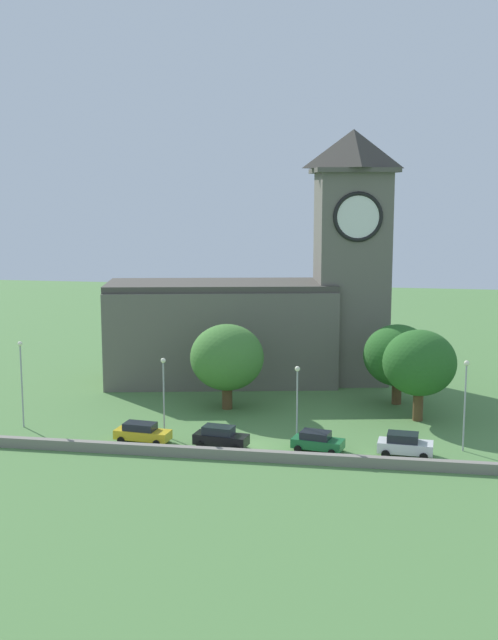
{
  "coord_description": "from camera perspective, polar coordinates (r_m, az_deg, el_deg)",
  "views": [
    {
      "loc": [
        10.61,
        -63.59,
        21.28
      ],
      "look_at": [
        -1.7,
        9.34,
        9.27
      ],
      "focal_mm": 44.86,
      "sensor_mm": 36.0,
      "label": 1
    }
  ],
  "objects": [
    {
      "name": "tree_churchyard",
      "position": [
        75.7,
        12.07,
        -3.03
      ],
      "size": [
        6.82,
        6.82,
        8.59
      ],
      "color": "brown",
      "rests_on": "ground"
    },
    {
      "name": "car_white",
      "position": [
        66.61,
        11.05,
        -8.72
      ],
      "size": [
        4.53,
        2.54,
        1.89
      ],
      "color": "silver",
      "rests_on": "ground"
    },
    {
      "name": "church",
      "position": [
        89.16,
        1.53,
        1.22
      ],
      "size": [
        32.73,
        15.37,
        27.85
      ],
      "color": "#666056",
      "rests_on": "ground"
    },
    {
      "name": "tree_by_tower",
      "position": [
        78.1,
        -1.58,
        -2.69
      ],
      "size": [
        7.21,
        7.21,
        8.43
      ],
      "color": "brown",
      "rests_on": "ground"
    },
    {
      "name": "quay_barrier",
      "position": [
        64.64,
        -0.39,
        -9.59
      ],
      "size": [
        46.41,
        0.7,
        0.85
      ],
      "primitive_type": "cube",
      "color": "gray",
      "rests_on": "ground"
    },
    {
      "name": "streetlamp_west_mid",
      "position": [
        69.86,
        -6.12,
        -4.58
      ],
      "size": [
        0.44,
        0.44,
        7.0
      ],
      "color": "#9EA0A5",
      "rests_on": "ground"
    },
    {
      "name": "tree_riverside_west",
      "position": [
        81.27,
        10.56,
        -2.51
      ],
      "size": [
        6.87,
        6.87,
        8.09
      ],
      "color": "brown",
      "rests_on": "ground"
    },
    {
      "name": "car_yellow",
      "position": [
        69.42,
        -7.64,
        -7.96
      ],
      "size": [
        4.93,
        2.5,
        1.71
      ],
      "color": "gold",
      "rests_on": "ground"
    },
    {
      "name": "ground_plane",
      "position": [
        82.1,
        1.83,
        -5.8
      ],
      "size": [
        200.0,
        200.0,
        0.0
      ],
      "primitive_type": "plane",
      "color": "#517F42"
    },
    {
      "name": "streetlamp_east_mid",
      "position": [
        67.82,
        15.18,
        -4.95
      ],
      "size": [
        0.44,
        0.44,
        7.65
      ],
      "color": "#9EA0A5",
      "rests_on": "ground"
    },
    {
      "name": "streetlamp_central",
      "position": [
        67.32,
        3.46,
        -5.17
      ],
      "size": [
        0.44,
        0.44,
        6.8
      ],
      "color": "#9EA0A5",
      "rests_on": "ground"
    },
    {
      "name": "streetlamp_west_end",
      "position": [
        74.92,
        -15.94,
        -3.53
      ],
      "size": [
        0.44,
        0.44,
        7.93
      ],
      "color": "#9EA0A5",
      "rests_on": "ground"
    },
    {
      "name": "car_black",
      "position": [
        67.37,
        -2.05,
        -8.34
      ],
      "size": [
        4.72,
        2.56,
        1.88
      ],
      "color": "black",
      "rests_on": "ground"
    },
    {
      "name": "car_green",
      "position": [
        66.82,
        4.89,
        -8.61
      ],
      "size": [
        4.48,
        2.79,
        1.67
      ],
      "color": "#1E6B38",
      "rests_on": "ground"
    }
  ]
}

